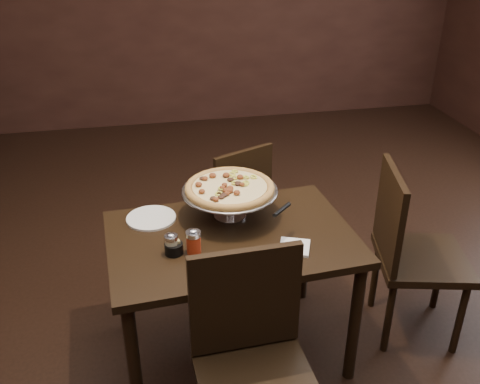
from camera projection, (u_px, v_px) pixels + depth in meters
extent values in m
cube|color=black|center=(236.00, 361.00, 2.70)|extent=(6.00, 7.00, 0.02)
cube|color=black|center=(231.00, 239.00, 2.44)|extent=(1.16, 0.81, 0.04)
cylinder|color=black|center=(134.00, 366.00, 2.22)|extent=(0.06, 0.06, 0.66)
cylinder|color=black|center=(355.00, 323.00, 2.45)|extent=(0.06, 0.06, 0.66)
cylinder|color=black|center=(123.00, 277.00, 2.75)|extent=(0.06, 0.06, 0.66)
cylinder|color=black|center=(305.00, 249.00, 2.99)|extent=(0.06, 0.06, 0.66)
cylinder|color=silver|center=(230.00, 216.00, 2.58)|extent=(0.16, 0.16, 0.01)
cylinder|color=silver|center=(230.00, 204.00, 2.55)|extent=(0.03, 0.03, 0.12)
cylinder|color=silver|center=(230.00, 192.00, 2.52)|extent=(0.11, 0.11, 0.01)
cylinder|color=#A2A2A7|center=(230.00, 191.00, 2.52)|extent=(0.45, 0.45, 0.01)
torus|color=#A2A2A7|center=(230.00, 190.00, 2.51)|extent=(0.46, 0.46, 0.01)
cylinder|color=brown|center=(230.00, 189.00, 2.51)|extent=(0.41, 0.41, 0.01)
torus|color=brown|center=(230.00, 188.00, 2.51)|extent=(0.43, 0.43, 0.04)
cylinder|color=tan|center=(230.00, 187.00, 2.51)|extent=(0.35, 0.35, 0.01)
cylinder|color=beige|center=(172.00, 246.00, 2.29)|extent=(0.05, 0.05, 0.07)
cylinder|color=silver|center=(171.00, 237.00, 2.27)|extent=(0.06, 0.06, 0.02)
ellipsoid|color=silver|center=(171.00, 235.00, 2.26)|extent=(0.03, 0.03, 0.01)
cylinder|color=maroon|center=(194.00, 244.00, 2.29)|extent=(0.06, 0.06, 0.08)
cylinder|color=silver|center=(193.00, 234.00, 2.27)|extent=(0.07, 0.07, 0.02)
ellipsoid|color=silver|center=(193.00, 231.00, 2.26)|extent=(0.04, 0.04, 0.01)
cylinder|color=black|center=(174.00, 248.00, 2.29)|extent=(0.08, 0.08, 0.05)
cube|color=tan|center=(171.00, 247.00, 2.29)|extent=(0.04, 0.03, 0.05)
cube|color=tan|center=(176.00, 246.00, 2.29)|extent=(0.04, 0.03, 0.05)
cube|color=white|center=(295.00, 247.00, 2.33)|extent=(0.17, 0.17, 0.01)
cylinder|color=white|center=(151.00, 218.00, 2.56)|extent=(0.24, 0.24, 0.01)
cylinder|color=white|center=(242.00, 272.00, 2.17)|extent=(0.21, 0.21, 0.01)
cone|color=silver|center=(282.00, 210.00, 2.34)|extent=(0.17, 0.17, 0.00)
cylinder|color=black|center=(282.00, 210.00, 2.34)|extent=(0.11, 0.11, 0.02)
cube|color=black|center=(227.00, 206.00, 3.28)|extent=(0.51, 0.51, 0.04)
cube|color=black|center=(244.00, 183.00, 3.05)|extent=(0.36, 0.18, 0.40)
cylinder|color=black|center=(234.00, 217.00, 3.57)|extent=(0.03, 0.03, 0.38)
cylinder|color=black|center=(193.00, 232.00, 3.41)|extent=(0.03, 0.03, 0.38)
cylinder|color=black|center=(262.00, 238.00, 3.35)|extent=(0.03, 0.03, 0.38)
cylinder|color=black|center=(220.00, 254.00, 3.19)|extent=(0.03, 0.03, 0.38)
cube|color=black|center=(245.00, 300.00, 2.02)|extent=(0.43, 0.05, 0.45)
cube|color=black|center=(422.00, 259.00, 2.70)|extent=(0.52, 0.52, 0.04)
cube|color=black|center=(390.00, 214.00, 2.58)|extent=(0.13, 0.43, 0.45)
cylinder|color=black|center=(460.00, 319.00, 2.65)|extent=(0.04, 0.04, 0.42)
cylinder|color=black|center=(439.00, 276.00, 2.96)|extent=(0.04, 0.04, 0.42)
cylinder|color=black|center=(389.00, 317.00, 2.66)|extent=(0.04, 0.04, 0.42)
cylinder|color=black|center=(375.00, 275.00, 2.97)|extent=(0.04, 0.04, 0.42)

